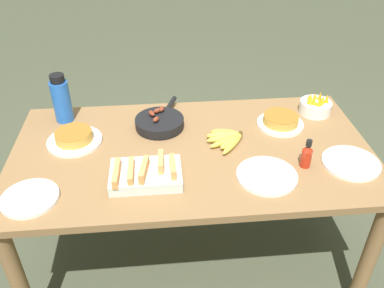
{
  "coord_description": "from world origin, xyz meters",
  "views": [
    {
      "loc": [
        -0.14,
        -1.54,
        1.84
      ],
      "look_at": [
        0.0,
        0.0,
        0.76
      ],
      "focal_mm": 38.0,
      "sensor_mm": 36.0,
      "label": 1
    }
  ],
  "objects_px": {
    "frittata_plate_center": "(74,138)",
    "empty_plate_near_front": "(267,176)",
    "melon_tray": "(146,174)",
    "empty_plate_far_left": "(351,163)",
    "water_bottle": "(61,99)",
    "hot_sauce_bottle": "(307,155)",
    "skillet": "(160,122)",
    "banana_bunch": "(228,138)",
    "empty_plate_far_right": "(30,198)",
    "frittata_plate_side": "(280,121)",
    "fruit_bowl_mango": "(315,106)"
  },
  "relations": [
    {
      "from": "banana_bunch",
      "to": "water_bottle",
      "type": "distance_m",
      "value": 0.86
    },
    {
      "from": "hot_sauce_bottle",
      "to": "fruit_bowl_mango",
      "type": "bearing_deg",
      "value": 65.95
    },
    {
      "from": "empty_plate_far_left",
      "to": "skillet",
      "type": "bearing_deg",
      "value": 154.94
    },
    {
      "from": "empty_plate_far_left",
      "to": "empty_plate_far_right",
      "type": "xyz_separation_m",
      "value": [
        -1.37,
        -0.1,
        0.0
      ]
    },
    {
      "from": "fruit_bowl_mango",
      "to": "empty_plate_far_left",
      "type": "bearing_deg",
      "value": -89.09
    },
    {
      "from": "empty_plate_far_left",
      "to": "empty_plate_far_right",
      "type": "height_order",
      "value": "same"
    },
    {
      "from": "frittata_plate_center",
      "to": "frittata_plate_side",
      "type": "bearing_deg",
      "value": 3.27
    },
    {
      "from": "frittata_plate_side",
      "to": "empty_plate_near_front",
      "type": "xyz_separation_m",
      "value": [
        -0.17,
        -0.4,
        -0.02
      ]
    },
    {
      "from": "empty_plate_far_right",
      "to": "frittata_plate_side",
      "type": "bearing_deg",
      "value": 21.52
    },
    {
      "from": "skillet",
      "to": "water_bottle",
      "type": "distance_m",
      "value": 0.51
    },
    {
      "from": "water_bottle",
      "to": "hot_sauce_bottle",
      "type": "height_order",
      "value": "water_bottle"
    },
    {
      "from": "skillet",
      "to": "empty_plate_near_front",
      "type": "bearing_deg",
      "value": -114.21
    },
    {
      "from": "empty_plate_far_right",
      "to": "water_bottle",
      "type": "relative_size",
      "value": 0.9
    },
    {
      "from": "water_bottle",
      "to": "hot_sauce_bottle",
      "type": "bearing_deg",
      "value": -23.96
    },
    {
      "from": "frittata_plate_side",
      "to": "water_bottle",
      "type": "xyz_separation_m",
      "value": [
        -1.1,
        0.16,
        0.09
      ]
    },
    {
      "from": "melon_tray",
      "to": "empty_plate_far_left",
      "type": "distance_m",
      "value": 0.91
    },
    {
      "from": "frittata_plate_side",
      "to": "water_bottle",
      "type": "distance_m",
      "value": 1.12
    },
    {
      "from": "melon_tray",
      "to": "hot_sauce_bottle",
      "type": "xyz_separation_m",
      "value": [
        0.7,
        0.03,
        0.03
      ]
    },
    {
      "from": "skillet",
      "to": "water_bottle",
      "type": "xyz_separation_m",
      "value": [
        -0.49,
        0.12,
        0.09
      ]
    },
    {
      "from": "empty_plate_far_left",
      "to": "water_bottle",
      "type": "relative_size",
      "value": 0.99
    },
    {
      "from": "fruit_bowl_mango",
      "to": "water_bottle",
      "type": "height_order",
      "value": "water_bottle"
    },
    {
      "from": "empty_plate_far_right",
      "to": "melon_tray",
      "type": "bearing_deg",
      "value": 9.77
    },
    {
      "from": "empty_plate_near_front",
      "to": "empty_plate_far_right",
      "type": "distance_m",
      "value": 0.97
    },
    {
      "from": "frittata_plate_center",
      "to": "hot_sauce_bottle",
      "type": "xyz_separation_m",
      "value": [
        1.04,
        -0.28,
        0.03
      ]
    },
    {
      "from": "banana_bunch",
      "to": "frittata_plate_center",
      "type": "relative_size",
      "value": 0.81
    },
    {
      "from": "empty_plate_near_front",
      "to": "water_bottle",
      "type": "bearing_deg",
      "value": 149.08
    },
    {
      "from": "empty_plate_far_right",
      "to": "water_bottle",
      "type": "bearing_deg",
      "value": 86.1
    },
    {
      "from": "skillet",
      "to": "empty_plate_far_left",
      "type": "xyz_separation_m",
      "value": [
        0.84,
        -0.39,
        -0.02
      ]
    },
    {
      "from": "empty_plate_near_front",
      "to": "hot_sauce_bottle",
      "type": "distance_m",
      "value": 0.2
    },
    {
      "from": "empty_plate_near_front",
      "to": "water_bottle",
      "type": "distance_m",
      "value": 1.09
    },
    {
      "from": "melon_tray",
      "to": "empty_plate_far_right",
      "type": "distance_m",
      "value": 0.47
    },
    {
      "from": "skillet",
      "to": "fruit_bowl_mango",
      "type": "bearing_deg",
      "value": -64.69
    },
    {
      "from": "melon_tray",
      "to": "empty_plate_far_right",
      "type": "height_order",
      "value": "melon_tray"
    },
    {
      "from": "skillet",
      "to": "fruit_bowl_mango",
      "type": "xyz_separation_m",
      "value": [
        0.83,
        0.07,
        0.01
      ]
    },
    {
      "from": "frittata_plate_center",
      "to": "empty_plate_near_front",
      "type": "bearing_deg",
      "value": -21.81
    },
    {
      "from": "melon_tray",
      "to": "skillet",
      "type": "distance_m",
      "value": 0.42
    },
    {
      "from": "empty_plate_near_front",
      "to": "empty_plate_far_right",
      "type": "xyz_separation_m",
      "value": [
        -0.97,
        -0.05,
        0.0
      ]
    },
    {
      "from": "empty_plate_near_front",
      "to": "fruit_bowl_mango",
      "type": "relative_size",
      "value": 1.57
    },
    {
      "from": "banana_bunch",
      "to": "empty_plate_near_front",
      "type": "xyz_separation_m",
      "value": [
        0.12,
        -0.28,
        -0.01
      ]
    },
    {
      "from": "frittata_plate_side",
      "to": "empty_plate_far_right",
      "type": "bearing_deg",
      "value": -158.48
    },
    {
      "from": "frittata_plate_center",
      "to": "frittata_plate_side",
      "type": "xyz_separation_m",
      "value": [
        1.02,
        0.06,
        0.0
      ]
    },
    {
      "from": "banana_bunch",
      "to": "skillet",
      "type": "relative_size",
      "value": 0.58
    },
    {
      "from": "skillet",
      "to": "fruit_bowl_mango",
      "type": "relative_size",
      "value": 2.2
    },
    {
      "from": "frittata_plate_center",
      "to": "empty_plate_far_right",
      "type": "distance_m",
      "value": 0.41
    },
    {
      "from": "melon_tray",
      "to": "frittata_plate_side",
      "type": "xyz_separation_m",
      "value": [
        0.68,
        0.37,
        -0.01
      ]
    },
    {
      "from": "frittata_plate_center",
      "to": "water_bottle",
      "type": "bearing_deg",
      "value": 110.02
    },
    {
      "from": "frittata_plate_side",
      "to": "empty_plate_near_front",
      "type": "distance_m",
      "value": 0.43
    },
    {
      "from": "frittata_plate_center",
      "to": "empty_plate_far_left",
      "type": "xyz_separation_m",
      "value": [
        1.25,
        -0.29,
        -0.02
      ]
    },
    {
      "from": "melon_tray",
      "to": "water_bottle",
      "type": "height_order",
      "value": "water_bottle"
    },
    {
      "from": "empty_plate_near_front",
      "to": "fruit_bowl_mango",
      "type": "bearing_deg",
      "value": 52.76
    }
  ]
}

